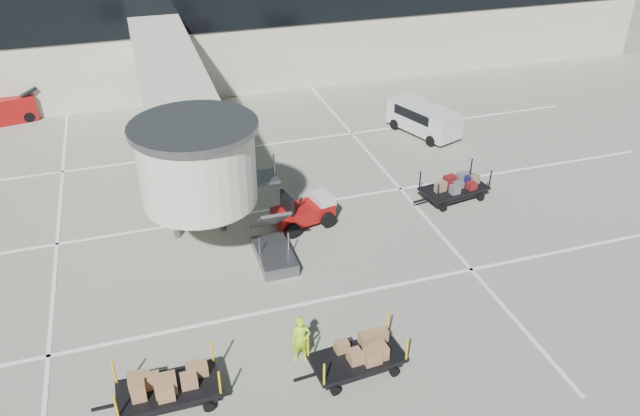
{
  "coord_description": "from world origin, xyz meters",
  "views": [
    {
      "loc": [
        -5.95,
        -15.44,
        15.07
      ],
      "look_at": [
        0.64,
        5.28,
        2.0
      ],
      "focal_mm": 35.0,
      "sensor_mm": 36.0,
      "label": 1
    }
  ],
  "objects_px": {
    "suitcase_cart": "(454,190)",
    "box_cart_far": "(168,388)",
    "baggage_tug": "(304,212)",
    "belt_loader": "(0,110)",
    "box_cart_near": "(354,357)",
    "ground_worker": "(301,340)",
    "minivan": "(422,117)"
  },
  "relations": [
    {
      "from": "baggage_tug",
      "to": "box_cart_far",
      "type": "relative_size",
      "value": 0.76
    },
    {
      "from": "box_cart_near",
      "to": "minivan",
      "type": "bearing_deg",
      "value": 53.38
    },
    {
      "from": "box_cart_near",
      "to": "belt_loader",
      "type": "bearing_deg",
      "value": 112.66
    },
    {
      "from": "ground_worker",
      "to": "belt_loader",
      "type": "bearing_deg",
      "value": 128.13
    },
    {
      "from": "baggage_tug",
      "to": "suitcase_cart",
      "type": "height_order",
      "value": "baggage_tug"
    },
    {
      "from": "ground_worker",
      "to": "minivan",
      "type": "bearing_deg",
      "value": 65.48
    },
    {
      "from": "baggage_tug",
      "to": "belt_loader",
      "type": "bearing_deg",
      "value": 118.81
    },
    {
      "from": "suitcase_cart",
      "to": "belt_loader",
      "type": "relative_size",
      "value": 0.89
    },
    {
      "from": "minivan",
      "to": "suitcase_cart",
      "type": "bearing_deg",
      "value": -124.22
    },
    {
      "from": "ground_worker",
      "to": "minivan",
      "type": "distance_m",
      "value": 19.54
    },
    {
      "from": "box_cart_near",
      "to": "belt_loader",
      "type": "xyz_separation_m",
      "value": [
        -13.23,
        25.69,
        0.23
      ]
    },
    {
      "from": "baggage_tug",
      "to": "minivan",
      "type": "distance_m",
      "value": 11.97
    },
    {
      "from": "box_cart_far",
      "to": "suitcase_cart",
      "type": "bearing_deg",
      "value": 30.87
    },
    {
      "from": "suitcase_cart",
      "to": "box_cart_near",
      "type": "distance_m",
      "value": 12.29
    },
    {
      "from": "box_cart_near",
      "to": "ground_worker",
      "type": "xyz_separation_m",
      "value": [
        -1.5,
        0.96,
        0.33
      ]
    },
    {
      "from": "ground_worker",
      "to": "box_cart_far",
      "type": "bearing_deg",
      "value": -160.73
    },
    {
      "from": "box_cart_near",
      "to": "minivan",
      "type": "xyz_separation_m",
      "value": [
        10.33,
        16.51,
        0.45
      ]
    },
    {
      "from": "suitcase_cart",
      "to": "box_cart_far",
      "type": "xyz_separation_m",
      "value": [
        -14.27,
        -8.51,
        0.04
      ]
    },
    {
      "from": "box_cart_near",
      "to": "suitcase_cart",
      "type": "bearing_deg",
      "value": 42.32
    },
    {
      "from": "ground_worker",
      "to": "belt_loader",
      "type": "height_order",
      "value": "belt_loader"
    },
    {
      "from": "belt_loader",
      "to": "ground_worker",
      "type": "bearing_deg",
      "value": -76.24
    },
    {
      "from": "box_cart_far",
      "to": "belt_loader",
      "type": "distance_m",
      "value": 26.28
    },
    {
      "from": "baggage_tug",
      "to": "box_cart_near",
      "type": "bearing_deg",
      "value": -107.9
    },
    {
      "from": "box_cart_near",
      "to": "box_cart_far",
      "type": "xyz_separation_m",
      "value": [
        -5.87,
        0.46,
        0.03
      ]
    },
    {
      "from": "suitcase_cart",
      "to": "box_cart_near",
      "type": "bearing_deg",
      "value": -142.16
    },
    {
      "from": "suitcase_cart",
      "to": "ground_worker",
      "type": "relative_size",
      "value": 2.25
    },
    {
      "from": "ground_worker",
      "to": "belt_loader",
      "type": "distance_m",
      "value": 27.37
    },
    {
      "from": "box_cart_far",
      "to": "belt_loader",
      "type": "xyz_separation_m",
      "value": [
        -7.36,
        25.23,
        0.2
      ]
    },
    {
      "from": "box_cart_far",
      "to": "minivan",
      "type": "relative_size",
      "value": 0.8
    },
    {
      "from": "baggage_tug",
      "to": "minivan",
      "type": "relative_size",
      "value": 0.61
    },
    {
      "from": "minivan",
      "to": "box_cart_far",
      "type": "bearing_deg",
      "value": -155.1
    },
    {
      "from": "belt_loader",
      "to": "box_cart_near",
      "type": "bearing_deg",
      "value": -74.37
    }
  ]
}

